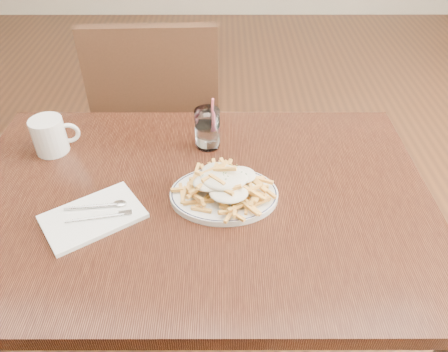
{
  "coord_description": "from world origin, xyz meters",
  "views": [
    {
      "loc": [
        0.07,
        -0.83,
        1.49
      ],
      "look_at": [
        0.07,
        -0.01,
        0.82
      ],
      "focal_mm": 35.0,
      "sensor_mm": 36.0,
      "label": 1
    }
  ],
  "objects_px": {
    "loaded_fries": "(224,181)",
    "coffee_mug": "(50,135)",
    "chair_far": "(161,121)",
    "water_glass": "(208,130)",
    "fries_plate": "(224,195)",
    "table": "(197,216)"
  },
  "relations": [
    {
      "from": "loaded_fries",
      "to": "coffee_mug",
      "type": "height_order",
      "value": "coffee_mug"
    },
    {
      "from": "water_glass",
      "to": "loaded_fries",
      "type": "bearing_deg",
      "value": -78.5
    },
    {
      "from": "coffee_mug",
      "to": "water_glass",
      "type": "bearing_deg",
      "value": 3.27
    },
    {
      "from": "chair_far",
      "to": "water_glass",
      "type": "bearing_deg",
      "value": -64.77
    },
    {
      "from": "fries_plate",
      "to": "water_glass",
      "type": "xyz_separation_m",
      "value": [
        -0.05,
        0.23,
        0.04
      ]
    },
    {
      "from": "loaded_fries",
      "to": "water_glass",
      "type": "relative_size",
      "value": 1.67
    },
    {
      "from": "water_glass",
      "to": "coffee_mug",
      "type": "relative_size",
      "value": 1.22
    },
    {
      "from": "loaded_fries",
      "to": "water_glass",
      "type": "xyz_separation_m",
      "value": [
        -0.05,
        0.23,
        -0.0
      ]
    },
    {
      "from": "water_glass",
      "to": "coffee_mug",
      "type": "distance_m",
      "value": 0.44
    },
    {
      "from": "fries_plate",
      "to": "loaded_fries",
      "type": "relative_size",
      "value": 1.24
    },
    {
      "from": "loaded_fries",
      "to": "coffee_mug",
      "type": "xyz_separation_m",
      "value": [
        -0.49,
        0.2,
        -0.0
      ]
    },
    {
      "from": "fries_plate",
      "to": "loaded_fries",
      "type": "xyz_separation_m",
      "value": [
        -0.0,
        0.0,
        0.04
      ]
    },
    {
      "from": "table",
      "to": "fries_plate",
      "type": "bearing_deg",
      "value": -9.98
    },
    {
      "from": "water_glass",
      "to": "fries_plate",
      "type": "bearing_deg",
      "value": -78.5
    },
    {
      "from": "table",
      "to": "loaded_fries",
      "type": "height_order",
      "value": "loaded_fries"
    },
    {
      "from": "table",
      "to": "loaded_fries",
      "type": "relative_size",
      "value": 4.55
    },
    {
      "from": "loaded_fries",
      "to": "water_glass",
      "type": "height_order",
      "value": "water_glass"
    },
    {
      "from": "fries_plate",
      "to": "coffee_mug",
      "type": "xyz_separation_m",
      "value": [
        -0.49,
        0.2,
        0.04
      ]
    },
    {
      "from": "chair_far",
      "to": "coffee_mug",
      "type": "distance_m",
      "value": 0.57
    },
    {
      "from": "fries_plate",
      "to": "coffee_mug",
      "type": "height_order",
      "value": "coffee_mug"
    },
    {
      "from": "chair_far",
      "to": "water_glass",
      "type": "height_order",
      "value": "chair_far"
    },
    {
      "from": "chair_far",
      "to": "table",
      "type": "bearing_deg",
      "value": -74.6
    }
  ]
}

